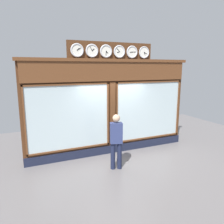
% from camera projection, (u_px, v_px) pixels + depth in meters
% --- Properties ---
extents(ground_plane, '(14.00, 14.00, 0.00)m').
position_uv_depth(ground_plane, '(157.00, 191.00, 5.51)').
color(ground_plane, slate).
extents(shop_facade, '(6.10, 0.42, 3.86)m').
position_uv_depth(shop_facade, '(111.00, 106.00, 7.79)').
color(shop_facade, '#4C2B16').
rests_on(shop_facade, ground_plane).
extents(pedestrian, '(0.41, 0.32, 1.69)m').
position_uv_depth(pedestrian, '(116.00, 139.00, 6.56)').
color(pedestrian, '#191E38').
rests_on(pedestrian, ground_plane).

